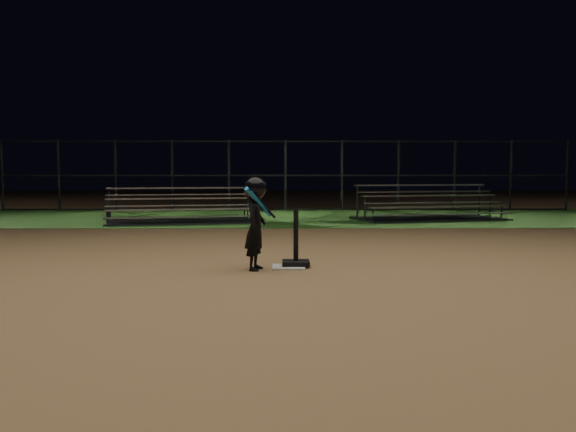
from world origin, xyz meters
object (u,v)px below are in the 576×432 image
object	(u,v)px
bleacher_left	(180,216)
batting_tee	(296,255)
home_plate	(289,267)
child_batter	(255,221)
bleacher_right	(430,213)

from	to	relation	value
bleacher_left	batting_tee	bearing A→B (deg)	-81.95
home_plate	batting_tee	distance (m)	0.21
home_plate	child_batter	xyz separation A→B (m)	(-0.45, -0.19, 0.66)
batting_tee	bleacher_left	xyz separation A→B (m)	(-2.93, 7.61, 0.03)
batting_tee	bleacher_left	bearing A→B (deg)	111.08
home_plate	bleacher_right	size ratio (longest dim) A/B	0.10
child_batter	bleacher_right	xyz separation A→B (m)	(4.51, 8.80, -0.46)
bleacher_left	bleacher_right	size ratio (longest dim) A/B	0.93
child_batter	batting_tee	bearing A→B (deg)	-51.85
batting_tee	bleacher_right	xyz separation A→B (m)	(3.96, 8.50, 0.04)
home_plate	bleacher_left	size ratio (longest dim) A/B	0.11
child_batter	bleacher_right	world-z (taller)	child_batter
child_batter	bleacher_right	distance (m)	9.90
batting_tee	child_batter	bearing A→B (deg)	-152.08
bleacher_left	child_batter	bearing A→B (deg)	-86.25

